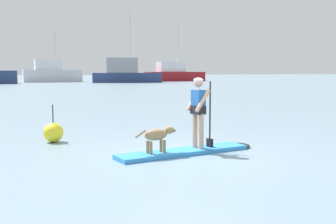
% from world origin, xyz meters
% --- Properties ---
extents(ground_plane, '(400.00, 400.00, 0.00)m').
position_xyz_m(ground_plane, '(0.00, 0.00, 0.00)').
color(ground_plane, gray).
extents(paddleboard, '(3.67, 1.20, 0.10)m').
position_xyz_m(paddleboard, '(0.23, 0.04, 0.05)').
color(paddleboard, '#338CD8').
rests_on(paddleboard, ground_plane).
extents(person_paddler, '(0.64, 0.53, 1.69)m').
position_xyz_m(person_paddler, '(0.42, 0.07, 1.08)').
color(person_paddler, tan).
rests_on(person_paddler, paddleboard).
extents(dog, '(1.03, 0.31, 0.59)m').
position_xyz_m(dog, '(-0.68, -0.11, 0.50)').
color(dog, '#997A51').
rests_on(dog, paddleboard).
extents(moored_boat_port, '(10.13, 3.22, 9.19)m').
position_xyz_m(moored_boat_port, '(3.70, 66.85, 1.54)').
color(moored_boat_port, silver).
rests_on(moored_boat_port, ground_plane).
extents(moored_boat_outer, '(11.87, 5.19, 11.99)m').
position_xyz_m(moored_boat_outer, '(15.00, 58.74, 1.57)').
color(moored_boat_outer, navy).
rests_on(moored_boat_outer, ground_plane).
extents(moored_boat_far_port, '(12.17, 4.47, 11.19)m').
position_xyz_m(moored_boat_far_port, '(26.55, 65.16, 1.41)').
color(moored_boat_far_port, maroon).
rests_on(moored_boat_far_port, ground_plane).
extents(marker_buoy, '(0.54, 0.54, 1.04)m').
position_xyz_m(marker_buoy, '(-2.68, 2.77, 0.27)').
color(marker_buoy, yellow).
rests_on(marker_buoy, ground_plane).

